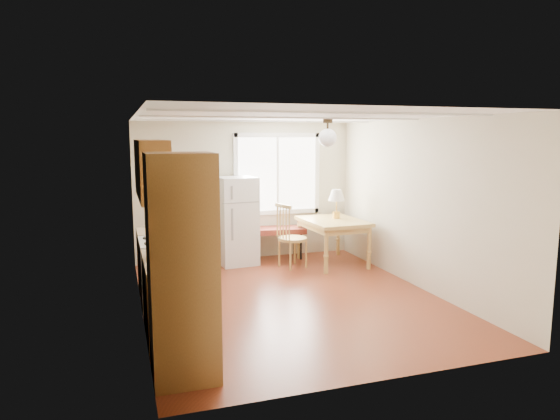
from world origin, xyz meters
name	(u,v)px	position (x,y,z in m)	size (l,w,h in m)	color
room_shell	(291,210)	(0.00, 0.00, 1.25)	(4.60, 5.60, 2.62)	#581F12
kitchen_run	(168,260)	(-1.72, -0.63, 0.84)	(0.65, 3.40, 2.20)	brown
window_unit	(277,174)	(0.60, 2.47, 1.55)	(1.64, 0.05, 1.51)	white
pendant_light	(328,137)	(0.70, 0.40, 2.24)	(0.26, 0.26, 0.40)	black
refrigerator	(237,221)	(-0.26, 2.12, 0.77)	(0.69, 0.69, 1.54)	silver
bench	(270,231)	(0.38, 2.22, 0.53)	(1.33, 0.65, 0.59)	maroon
dining_table	(333,225)	(1.34, 1.59, 0.69)	(1.01, 1.31, 0.79)	#A98741
chair	(288,231)	(0.49, 1.55, 0.64)	(0.53, 0.52, 1.11)	#A98741
table_lamp	(337,197)	(1.46, 1.71, 1.17)	(0.30, 0.30, 0.52)	gold
coffee_maker	(168,244)	(-1.72, -0.72, 1.04)	(0.22, 0.27, 0.38)	black
kettle	(164,245)	(-1.74, -0.53, 1.00)	(0.12, 0.12, 0.23)	red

